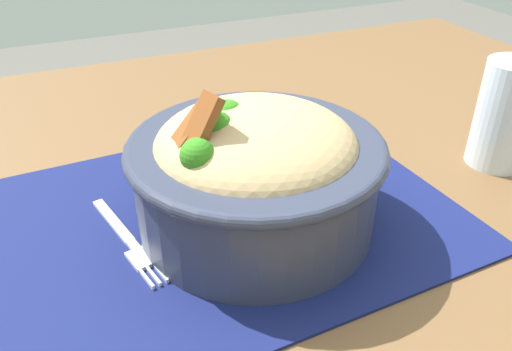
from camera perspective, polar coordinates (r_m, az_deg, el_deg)
The scene contains 5 objects.
table at distance 0.54m, azimuth -0.46°, elevation -9.46°, with size 1.22×0.93×0.70m.
placemat at distance 0.49m, azimuth -4.35°, elevation -4.57°, with size 0.43×0.32×0.00m, color #11194C.
bowl at distance 0.45m, azimuth -0.08°, elevation 0.80°, with size 0.22×0.22×0.14m.
fork at distance 0.47m, azimuth -13.44°, elevation -7.09°, with size 0.04×0.14×0.00m.
drinking_glass at distance 0.61m, azimuth 25.36°, elevation 5.33°, with size 0.06×0.06×0.11m.
Camera 1 is at (0.16, 0.37, 0.99)m, focal length 36.83 mm.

